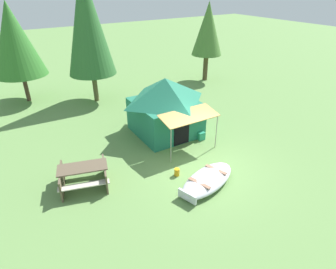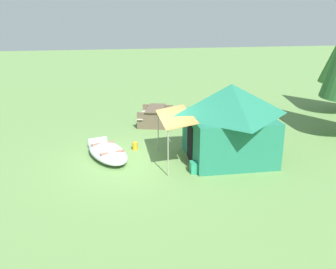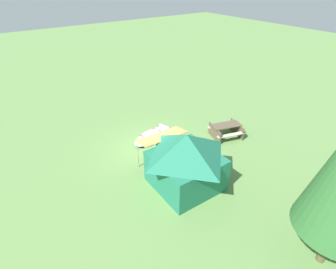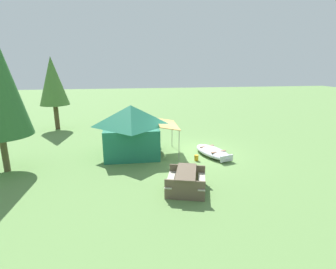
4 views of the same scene
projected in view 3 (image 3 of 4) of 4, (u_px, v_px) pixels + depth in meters
The scene contains 6 objects.
ground_plane at pixel (152, 151), 14.68m from camera, with size 80.00×80.00×0.00m, color #618948.
beached_rowboat at pixel (152, 136), 15.57m from camera, with size 2.76×1.81×0.40m.
canvas_cabin_tent at pixel (186, 160), 11.69m from camera, with size 2.92×3.88×2.62m.
picnic_table at pixel (226, 129), 15.66m from camera, with size 1.98×1.83×0.79m.
cooler_box at pixel (151, 174), 12.74m from camera, with size 0.48×0.32×0.36m, color #26906A.
fuel_can at pixel (171, 142), 15.19m from camera, with size 0.20×0.20×0.28m, color orange.
Camera 3 is at (6.27, 10.39, 8.35)m, focal length 29.18 mm.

